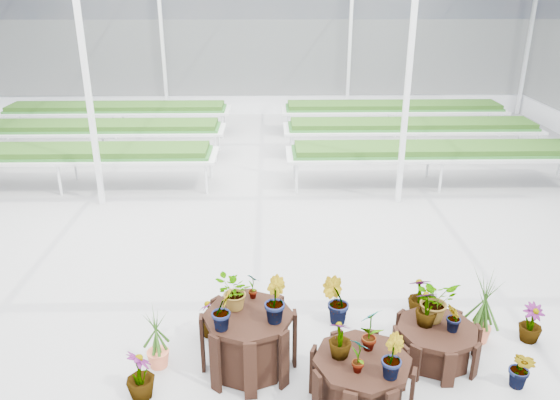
{
  "coord_description": "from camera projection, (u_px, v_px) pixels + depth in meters",
  "views": [
    {
      "loc": [
        0.38,
        -6.28,
        4.2
      ],
      "look_at": [
        0.53,
        0.9,
        1.3
      ],
      "focal_mm": 35.0,
      "sensor_mm": 36.0,
      "label": 1
    }
  ],
  "objects": [
    {
      "name": "nursery_benches",
      "position": [
        254.0,
        140.0,
        13.9
      ],
      "size": [
        16.0,
        7.0,
        0.84
      ],
      "primitive_type": null,
      "color": "silver",
      "rests_on": "ground"
    },
    {
      "name": "plinth_tall",
      "position": [
        249.0,
        341.0,
        6.25
      ],
      "size": [
        1.12,
        1.12,
        0.72
      ],
      "primitive_type": "cylinder",
      "rotation": [
        0.0,
        0.0,
        0.06
      ],
      "color": "black",
      "rests_on": "ground"
    },
    {
      "name": "steel_frame",
      "position": [
        238.0,
        155.0,
        6.54
      ],
      "size": [
        18.0,
        24.0,
        4.5
      ],
      "primitive_type": null,
      "color": "silver",
      "rests_on": "ground"
    },
    {
      "name": "ground_plane",
      "position": [
        243.0,
        314.0,
        7.38
      ],
      "size": [
        24.0,
        24.0,
        0.0
      ],
      "primitive_type": "plane",
      "color": "gray",
      "rests_on": "ground"
    },
    {
      "name": "plinth_low",
      "position": [
        436.0,
        343.0,
        6.44
      ],
      "size": [
        1.0,
        1.0,
        0.44
      ],
      "primitive_type": "cylinder",
      "rotation": [
        0.0,
        0.0,
        0.02
      ],
      "color": "black",
      "rests_on": "ground"
    },
    {
      "name": "plinth_mid",
      "position": [
        361.0,
        381.0,
        5.74
      ],
      "size": [
        1.4,
        1.4,
        0.56
      ],
      "primitive_type": "cylinder",
      "rotation": [
        0.0,
        0.0,
        0.41
      ],
      "color": "black",
      "rests_on": "ground"
    },
    {
      "name": "nursery_plants",
      "position": [
        343.0,
        321.0,
        6.34
      ],
      "size": [
        5.02,
        2.57,
        1.24
      ],
      "color": "#234613",
      "rests_on": "ground"
    },
    {
      "name": "greenhouse_shell",
      "position": [
        238.0,
        155.0,
        6.54
      ],
      "size": [
        18.0,
        24.0,
        4.5
      ],
      "primitive_type": null,
      "color": "white",
      "rests_on": "ground"
    }
  ]
}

